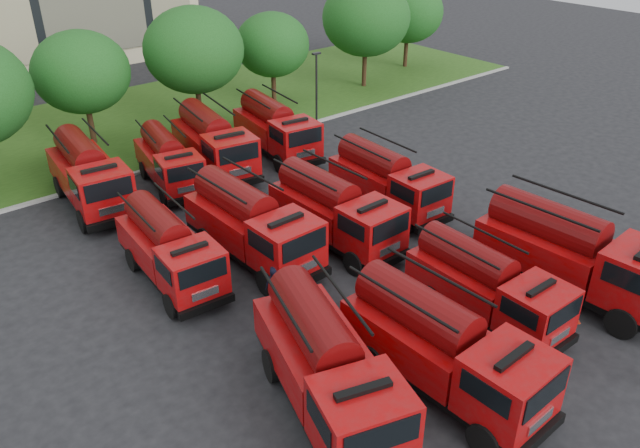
{
  "coord_description": "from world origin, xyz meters",
  "views": [
    {
      "loc": [
        -13.97,
        -14.29,
        15.04
      ],
      "look_at": [
        1.29,
        3.99,
        1.8
      ],
      "focal_mm": 35.0,
      "sensor_mm": 36.0,
      "label": 1
    }
  ],
  "objects_px": {
    "fire_truck_1": "(443,347)",
    "fire_truck_11": "(276,128)",
    "fire_truck_3": "(572,253)",
    "fire_truck_7": "(387,180)",
    "fire_truck_8": "(89,174)",
    "fire_truck_5": "(251,224)",
    "firefighter_5": "(416,222)",
    "fire_truck_10": "(213,142)",
    "fire_truck_0": "(327,366)",
    "firefighter_4": "(276,301)",
    "fire_truck_9": "(169,161)",
    "fire_truck_6": "(335,211)",
    "firefighter_1": "(565,344)",
    "firefighter_3": "(538,251)",
    "fire_truck_2": "(486,285)",
    "fire_truck_4": "(169,249)"
  },
  "relations": [
    {
      "from": "fire_truck_1",
      "to": "fire_truck_11",
      "type": "relative_size",
      "value": 1.0
    },
    {
      "from": "firefighter_5",
      "to": "fire_truck_10",
      "type": "bearing_deg",
      "value": -51.21
    },
    {
      "from": "fire_truck_0",
      "to": "firefighter_4",
      "type": "height_order",
      "value": "fire_truck_0"
    },
    {
      "from": "firefighter_3",
      "to": "firefighter_5",
      "type": "relative_size",
      "value": 1.13
    },
    {
      "from": "fire_truck_6",
      "to": "firefighter_4",
      "type": "height_order",
      "value": "fire_truck_6"
    },
    {
      "from": "fire_truck_7",
      "to": "fire_truck_9",
      "type": "distance_m",
      "value": 12.04
    },
    {
      "from": "fire_truck_6",
      "to": "firefighter_3",
      "type": "distance_m",
      "value": 9.54
    },
    {
      "from": "firefighter_4",
      "to": "firefighter_1",
      "type": "bearing_deg",
      "value": 156.67
    },
    {
      "from": "fire_truck_1",
      "to": "fire_truck_7",
      "type": "relative_size",
      "value": 1.06
    },
    {
      "from": "fire_truck_0",
      "to": "fire_truck_2",
      "type": "distance_m",
      "value": 7.7
    },
    {
      "from": "fire_truck_4",
      "to": "firefighter_4",
      "type": "xyz_separation_m",
      "value": [
        2.44,
        -4.09,
        -1.53
      ]
    },
    {
      "from": "fire_truck_11",
      "to": "firefighter_5",
      "type": "distance_m",
      "value": 11.7
    },
    {
      "from": "fire_truck_3",
      "to": "fire_truck_11",
      "type": "xyz_separation_m",
      "value": [
        -0.46,
        19.56,
        -0.15
      ]
    },
    {
      "from": "fire_truck_0",
      "to": "fire_truck_9",
      "type": "bearing_deg",
      "value": 94.67
    },
    {
      "from": "fire_truck_3",
      "to": "fire_truck_9",
      "type": "bearing_deg",
      "value": 108.24
    },
    {
      "from": "fire_truck_1",
      "to": "fire_truck_9",
      "type": "height_order",
      "value": "fire_truck_1"
    },
    {
      "from": "fire_truck_5",
      "to": "firefighter_5",
      "type": "xyz_separation_m",
      "value": [
        8.12,
        -2.44,
        -1.72
      ]
    },
    {
      "from": "fire_truck_6",
      "to": "firefighter_1",
      "type": "xyz_separation_m",
      "value": [
        1.7,
        -11.03,
        -1.66
      ]
    },
    {
      "from": "fire_truck_7",
      "to": "fire_truck_8",
      "type": "xyz_separation_m",
      "value": [
        -11.47,
        10.13,
        0.13
      ]
    },
    {
      "from": "fire_truck_7",
      "to": "firefighter_4",
      "type": "bearing_deg",
      "value": -159.52
    },
    {
      "from": "fire_truck_0",
      "to": "firefighter_4",
      "type": "distance_m",
      "value": 6.35
    },
    {
      "from": "fire_truck_3",
      "to": "fire_truck_7",
      "type": "bearing_deg",
      "value": 89.47
    },
    {
      "from": "fire_truck_3",
      "to": "firefighter_1",
      "type": "bearing_deg",
      "value": -151.31
    },
    {
      "from": "fire_truck_11",
      "to": "firefighter_3",
      "type": "relative_size",
      "value": 4.35
    },
    {
      "from": "fire_truck_0",
      "to": "fire_truck_5",
      "type": "bearing_deg",
      "value": 87.2
    },
    {
      "from": "fire_truck_2",
      "to": "fire_truck_7",
      "type": "bearing_deg",
      "value": 69.12
    },
    {
      "from": "fire_truck_3",
      "to": "fire_truck_5",
      "type": "relative_size",
      "value": 1.07
    },
    {
      "from": "fire_truck_0",
      "to": "fire_truck_2",
      "type": "height_order",
      "value": "fire_truck_0"
    },
    {
      "from": "fire_truck_5",
      "to": "fire_truck_11",
      "type": "distance_m",
      "value": 12.17
    },
    {
      "from": "fire_truck_1",
      "to": "firefighter_3",
      "type": "relative_size",
      "value": 4.33
    },
    {
      "from": "fire_truck_1",
      "to": "firefighter_1",
      "type": "height_order",
      "value": "fire_truck_1"
    },
    {
      "from": "fire_truck_3",
      "to": "firefighter_4",
      "type": "bearing_deg",
      "value": 140.73
    },
    {
      "from": "fire_truck_4",
      "to": "fire_truck_5",
      "type": "xyz_separation_m",
      "value": [
        3.63,
        -0.76,
        0.19
      ]
    },
    {
      "from": "fire_truck_9",
      "to": "fire_truck_11",
      "type": "distance_m",
      "value": 7.22
    },
    {
      "from": "fire_truck_7",
      "to": "firefighter_4",
      "type": "distance_m",
      "value": 9.82
    },
    {
      "from": "fire_truck_8",
      "to": "firefighter_5",
      "type": "height_order",
      "value": "fire_truck_8"
    },
    {
      "from": "fire_truck_0",
      "to": "fire_truck_4",
      "type": "distance_m",
      "value": 9.82
    },
    {
      "from": "fire_truck_2",
      "to": "firefighter_4",
      "type": "height_order",
      "value": "fire_truck_2"
    },
    {
      "from": "fire_truck_9",
      "to": "fire_truck_3",
      "type": "bearing_deg",
      "value": -57.77
    },
    {
      "from": "fire_truck_6",
      "to": "firefighter_3",
      "type": "relative_size",
      "value": 4.18
    },
    {
      "from": "fire_truck_7",
      "to": "firefighter_1",
      "type": "xyz_separation_m",
      "value": [
        -2.61,
        -11.93,
        -1.6
      ]
    },
    {
      "from": "fire_truck_6",
      "to": "fire_truck_4",
      "type": "bearing_deg",
      "value": 163.92
    },
    {
      "from": "fire_truck_2",
      "to": "fire_truck_5",
      "type": "xyz_separation_m",
      "value": [
        -4.35,
        9.35,
        0.21
      ]
    },
    {
      "from": "fire_truck_6",
      "to": "firefighter_1",
      "type": "distance_m",
      "value": 11.28
    },
    {
      "from": "fire_truck_3",
      "to": "fire_truck_6",
      "type": "height_order",
      "value": "fire_truck_3"
    },
    {
      "from": "firefighter_4",
      "to": "fire_truck_9",
      "type": "bearing_deg",
      "value": -68.77
    },
    {
      "from": "fire_truck_7",
      "to": "firefighter_5",
      "type": "height_order",
      "value": "fire_truck_7"
    },
    {
      "from": "fire_truck_8",
      "to": "fire_truck_10",
      "type": "xyz_separation_m",
      "value": [
        7.26,
        -0.26,
        0.01
      ]
    },
    {
      "from": "fire_truck_10",
      "to": "firefighter_5",
      "type": "distance_m",
      "value": 12.79
    },
    {
      "from": "fire_truck_3",
      "to": "fire_truck_8",
      "type": "distance_m",
      "value": 23.42
    }
  ]
}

